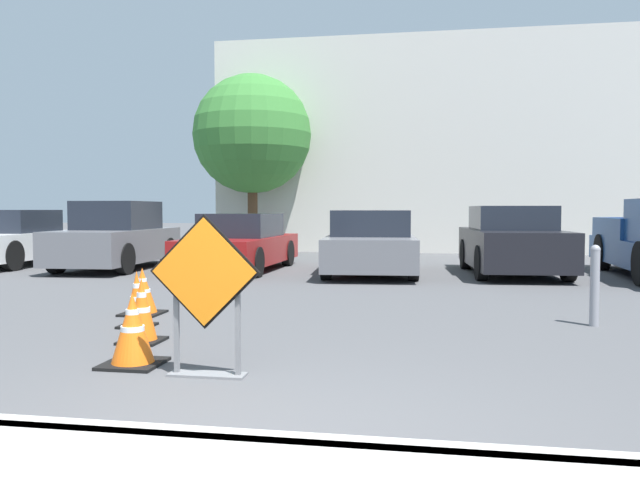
# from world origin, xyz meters

# --- Properties ---
(ground_plane) EXTENTS (96.00, 96.00, 0.00)m
(ground_plane) POSITION_xyz_m (0.00, 10.00, 0.00)
(ground_plane) COLOR #4C4C4F
(curb_lip) EXTENTS (24.09, 0.20, 0.14)m
(curb_lip) POSITION_xyz_m (0.00, 0.00, 0.07)
(curb_lip) COLOR #ADAAA3
(curb_lip) RESTS_ON ground_plane
(road_closed_sign) EXTENTS (0.96, 0.20, 1.38)m
(road_closed_sign) POSITION_xyz_m (-0.87, 1.62, 0.76)
(road_closed_sign) COLOR black
(road_closed_sign) RESTS_ON ground_plane
(traffic_cone_nearest) EXTENTS (0.52, 0.52, 0.67)m
(traffic_cone_nearest) POSITION_xyz_m (-1.66, 1.89, 0.32)
(traffic_cone_nearest) COLOR black
(traffic_cone_nearest) RESTS_ON ground_plane
(traffic_cone_second) EXTENTS (0.43, 0.43, 0.70)m
(traffic_cone_second) POSITION_xyz_m (-2.02, 2.84, 0.34)
(traffic_cone_second) COLOR black
(traffic_cone_second) RESTS_ON ground_plane
(traffic_cone_third) EXTENTS (0.39, 0.39, 0.68)m
(traffic_cone_third) POSITION_xyz_m (-2.47, 3.64, 0.33)
(traffic_cone_third) COLOR black
(traffic_cone_third) RESTS_ON ground_plane
(traffic_cone_fourth) EXTENTS (0.52, 0.52, 0.63)m
(traffic_cone_fourth) POSITION_xyz_m (-2.81, 4.49, 0.31)
(traffic_cone_fourth) COLOR black
(traffic_cone_fourth) RESTS_ON ground_plane
(parked_car_nearest) EXTENTS (2.09, 4.17, 1.41)m
(parked_car_nearest) POSITION_xyz_m (-9.37, 10.82, 0.66)
(parked_car_nearest) COLOR white
(parked_car_nearest) RESTS_ON ground_plane
(parked_car_second) EXTENTS (1.91, 4.13, 1.61)m
(parked_car_second) POSITION_xyz_m (-6.32, 10.48, 0.73)
(parked_car_second) COLOR slate
(parked_car_second) RESTS_ON ground_plane
(parked_car_third) EXTENTS (1.85, 4.48, 1.32)m
(parked_car_third) POSITION_xyz_m (-3.27, 10.60, 0.62)
(parked_car_third) COLOR maroon
(parked_car_third) RESTS_ON ground_plane
(parked_car_fourth) EXTENTS (2.17, 4.16, 1.40)m
(parked_car_fourth) POSITION_xyz_m (-0.23, 10.32, 0.65)
(parked_car_fourth) COLOR slate
(parked_car_fourth) RESTS_ON ground_plane
(parked_car_fifth) EXTENTS (2.07, 4.12, 1.49)m
(parked_car_fifth) POSITION_xyz_m (2.82, 10.69, 0.70)
(parked_car_fifth) COLOR black
(parked_car_fifth) RESTS_ON ground_plane
(bollard_nearest) EXTENTS (0.12, 0.12, 0.99)m
(bollard_nearest) POSITION_xyz_m (2.99, 4.62, 0.52)
(bollard_nearest) COLOR gray
(bollard_nearest) RESTS_ON ground_plane
(building_facade_backdrop) EXTENTS (16.42, 5.00, 7.09)m
(building_facade_backdrop) POSITION_xyz_m (2.09, 19.56, 3.55)
(building_facade_backdrop) COLOR beige
(building_facade_backdrop) RESTS_ON ground_plane
(street_tree_behind_lot) EXTENTS (3.79, 3.79, 5.72)m
(street_tree_behind_lot) POSITION_xyz_m (-4.53, 16.06, 3.82)
(street_tree_behind_lot) COLOR #513823
(street_tree_behind_lot) RESTS_ON ground_plane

